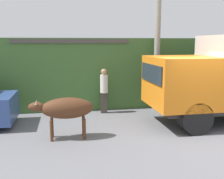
% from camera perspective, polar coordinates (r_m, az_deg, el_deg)
% --- Properties ---
extents(ground_plane, '(60.00, 60.00, 0.00)m').
position_cam_1_polar(ground_plane, '(8.54, 19.62, -9.48)').
color(ground_plane, slate).
extents(hillside_embankment, '(32.00, 6.74, 2.97)m').
position_cam_1_polar(hillside_embankment, '(14.59, 6.17, 5.00)').
color(hillside_embankment, '#426B33').
rests_on(hillside_embankment, ground_plane).
extents(building_backdrop, '(4.61, 2.70, 2.92)m').
position_cam_1_polar(building_backdrop, '(11.91, -8.83, 3.75)').
color(building_backdrop, '#B2BCAD').
rests_on(building_backdrop, ground_plane).
extents(brown_cow, '(1.85, 0.62, 1.22)m').
position_cam_1_polar(brown_cow, '(7.73, -10.02, -4.13)').
color(brown_cow, '#512D19').
rests_on(brown_cow, ground_plane).
extents(pedestrian_on_hill, '(0.35, 0.35, 1.78)m').
position_cam_1_polar(pedestrian_on_hill, '(10.37, -1.76, 0.27)').
color(pedestrian_on_hill, '#38332D').
rests_on(pedestrian_on_hill, ground_plane).
extents(utility_pole, '(0.90, 0.23, 6.68)m').
position_cam_1_polar(utility_pole, '(10.89, 9.92, 13.54)').
color(utility_pole, gray).
rests_on(utility_pole, ground_plane).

